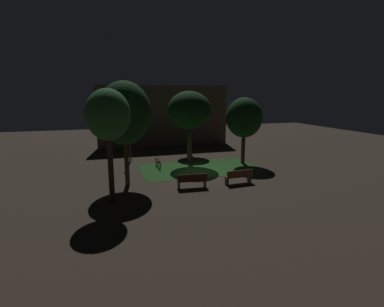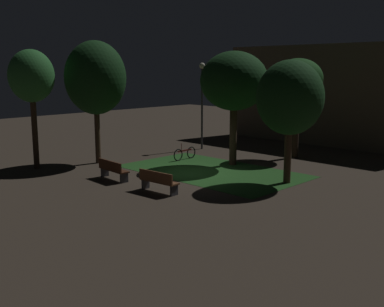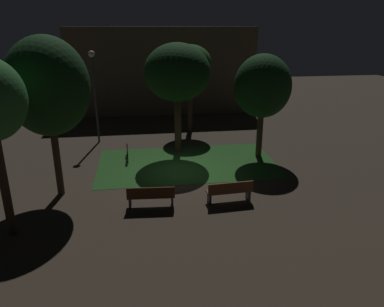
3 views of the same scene
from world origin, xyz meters
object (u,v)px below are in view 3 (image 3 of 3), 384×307
bench_by_lamp (151,196)px  tree_tall_center (190,63)px  bench_front_left (230,191)px  bicycle (127,153)px  tree_back_left (48,87)px  tree_near_wall (263,87)px  lamp_post_path_center (94,83)px  tree_lawn_side (177,73)px

bench_by_lamp → tree_tall_center: bearing=74.1°
bench_front_left → bicycle: bicycle is taller
tree_back_left → tree_near_wall: bearing=19.0°
bench_by_lamp → bicycle: size_ratio=1.08×
tree_near_wall → tree_tall_center: bearing=119.1°
bench_by_lamp → tree_near_wall: tree_near_wall is taller
tree_back_left → lamp_post_path_center: bearing=82.6°
tree_tall_center → tree_back_left: (-6.53, -8.51, 0.11)m
tree_near_wall → tree_back_left: bearing=-161.0°
bench_by_lamp → lamp_post_path_center: size_ratio=0.35×
tree_lawn_side → tree_back_left: 7.03m
tree_tall_center → lamp_post_path_center: (-5.63, -1.57, -0.81)m
bench_front_left → tree_lawn_side: tree_lawn_side is taller
tree_tall_center → tree_back_left: size_ratio=0.86×
tree_near_wall → tree_back_left: size_ratio=0.84×
bench_front_left → lamp_post_path_center: size_ratio=0.35×
tree_tall_center → tree_back_left: tree_back_left is taller
bench_by_lamp → bicycle: bicycle is taller
bench_front_left → tree_tall_center: bearing=90.8°
tree_lawn_side → tree_tall_center: tree_lawn_side is taller
tree_back_left → bicycle: size_ratio=3.73×
tree_lawn_side → tree_tall_center: (1.19, 3.95, 0.05)m
tree_tall_center → bicycle: 7.30m
bench_front_left → tree_tall_center: 10.91m
tree_tall_center → tree_lawn_side: bearing=-106.8°
bench_front_left → lamp_post_path_center: bearing=123.7°
tree_near_wall → tree_back_left: (-9.46, -3.26, 0.74)m
tree_lawn_side → bicycle: tree_lawn_side is taller
bench_by_lamp → tree_back_left: size_ratio=0.29×
bench_front_left → lamp_post_path_center: (-5.78, 8.65, 3.00)m
tree_back_left → lamp_post_path_center: 7.06m
lamp_post_path_center → bicycle: 4.78m
tree_near_wall → tree_back_left: tree_back_left is taller
lamp_post_path_center → bicycle: bearing=-61.5°
bench_by_lamp → tree_near_wall: 8.29m
bench_by_lamp → bench_front_left: 3.06m
bench_by_lamp → tree_tall_center: tree_tall_center is taller
lamp_post_path_center → tree_near_wall: bearing=-23.3°
bench_front_left → bicycle: bearing=126.5°
tree_near_wall → bicycle: bearing=175.7°
bench_by_lamp → tree_near_wall: (5.83, 4.96, 3.18)m
bench_by_lamp → lamp_post_path_center: (-2.72, 8.65, 3.00)m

